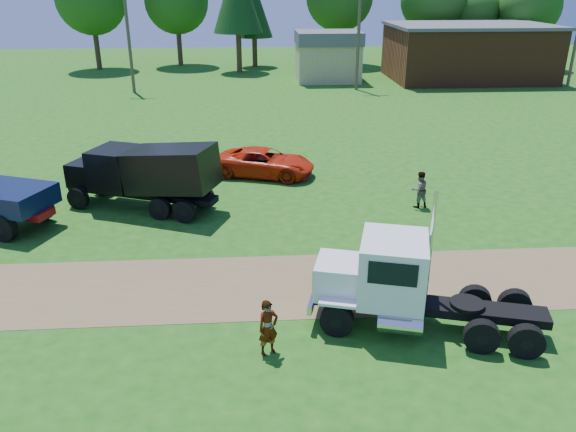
{
  "coord_description": "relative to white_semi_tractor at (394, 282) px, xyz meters",
  "views": [
    {
      "loc": [
        -3.67,
        -16.21,
        9.38
      ],
      "look_at": [
        -2.45,
        2.07,
        1.6
      ],
      "focal_mm": 35.0,
      "sensor_mm": 36.0,
      "label": 1
    }
  ],
  "objects": [
    {
      "name": "utility_poles",
      "position": [
        5.7,
        37.43,
        3.34
      ],
      "size": [
        42.2,
        0.28,
        9.0
      ],
      "color": "#473B28",
      "rests_on": "ground"
    },
    {
      "name": "white_semi_tractor",
      "position": [
        0.0,
        0.0,
        0.0
      ],
      "size": [
        6.79,
        3.74,
        4.01
      ],
      "rotation": [
        0.0,
        0.0,
        -0.27
      ],
      "color": "black",
      "rests_on": "ground"
    },
    {
      "name": "dirt_track",
      "position": [
        -0.3,
        2.43,
        -1.36
      ],
      "size": [
        120.0,
        4.2,
        0.01
      ],
      "primitive_type": "cube",
      "color": "brown",
      "rests_on": "ground"
    },
    {
      "name": "tan_shed",
      "position": [
        3.7,
        42.43,
        1.05
      ],
      "size": [
        6.2,
        5.4,
        4.7
      ],
      "color": "tan",
      "rests_on": "ground"
    },
    {
      "name": "tree_row",
      "position": [
        3.1,
        52.09,
        5.68
      ],
      "size": [
        54.63,
        11.74,
        11.79
      ],
      "color": "#3D2C19",
      "rests_on": "ground"
    },
    {
      "name": "spectator_a",
      "position": [
        -3.66,
        -1.2,
        -0.56
      ],
      "size": [
        0.7,
        0.61,
        1.61
      ],
      "primitive_type": "imported",
      "rotation": [
        0.0,
        0.0,
        0.47
      ],
      "color": "#999999",
      "rests_on": "ground"
    },
    {
      "name": "ground",
      "position": [
        -0.3,
        2.43,
        -1.37
      ],
      "size": [
        140.0,
        140.0,
        0.0
      ],
      "primitive_type": "plane",
      "color": "#195111",
      "rests_on": "ground"
    },
    {
      "name": "black_dump_truck",
      "position": [
        -8.56,
        9.54,
        0.29
      ],
      "size": [
        7.05,
        4.33,
        3.02
      ],
      "rotation": [
        0.0,
        0.0,
        -0.37
      ],
      "color": "black",
      "rests_on": "ground"
    },
    {
      "name": "spectator_b",
      "position": [
        3.34,
        8.93,
        -0.55
      ],
      "size": [
        0.92,
        0.8,
        1.64
      ],
      "primitive_type": "imported",
      "rotation": [
        0.0,
        0.0,
        3.39
      ],
      "color": "#999999",
      "rests_on": "ground"
    },
    {
      "name": "orange_pickup",
      "position": [
        -3.33,
        13.71,
        -0.67
      ],
      "size": [
        5.5,
        3.72,
        1.4
      ],
      "primitive_type": "imported",
      "rotation": [
        0.0,
        0.0,
        1.27
      ],
      "color": "red",
      "rests_on": "ground"
    },
    {
      "name": "brick_building",
      "position": [
        17.7,
        42.43,
        1.29
      ],
      "size": [
        15.4,
        10.4,
        5.3
      ],
      "color": "brown",
      "rests_on": "ground"
    }
  ]
}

